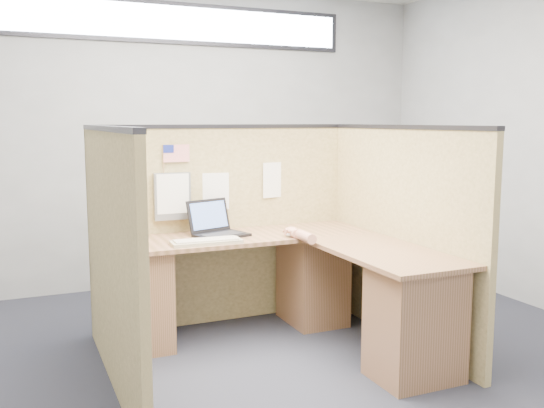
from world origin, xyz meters
name	(u,v)px	position (x,y,z in m)	size (l,w,h in m)	color
floor	(278,365)	(0.00, 0.00, 0.00)	(5.00, 5.00, 0.00)	black
wall_back	(181,137)	(0.00, 2.25, 1.40)	(5.00, 5.00, 0.00)	gray
clerestory_window	(179,23)	(0.00, 2.23, 2.45)	(3.30, 0.04, 0.38)	#232328
cubicle_partitions	(253,236)	(0.00, 0.43, 0.77)	(2.06, 1.83, 1.53)	olive
l_desk	(285,291)	(0.18, 0.29, 0.39)	(1.95, 1.75, 0.73)	brown
laptop	(219,226)	(-0.14, 0.75, 0.79)	(0.41, 0.43, 0.25)	black
keyboard	(206,242)	(-0.32, 0.48, 0.75)	(0.49, 0.18, 0.03)	tan
mouse	(291,234)	(0.32, 0.48, 0.75)	(0.11, 0.06, 0.04)	silver
hand_forearm	(301,235)	(0.33, 0.34, 0.77)	(0.11, 0.38, 0.08)	tan
blue_poster	(119,152)	(-0.79, 0.97, 1.34)	(0.20, 0.00, 0.27)	#1D5285
american_flag	(173,155)	(-0.41, 0.96, 1.31)	(0.20, 0.01, 0.34)	olive
file_holder	(172,196)	(-0.43, 0.94, 1.01)	(0.27, 0.05, 0.35)	slate
paper_left	(215,191)	(-0.09, 0.97, 1.02)	(0.22, 0.00, 0.28)	white
paper_right	(275,180)	(0.41, 0.97, 1.09)	(0.22, 0.00, 0.28)	white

